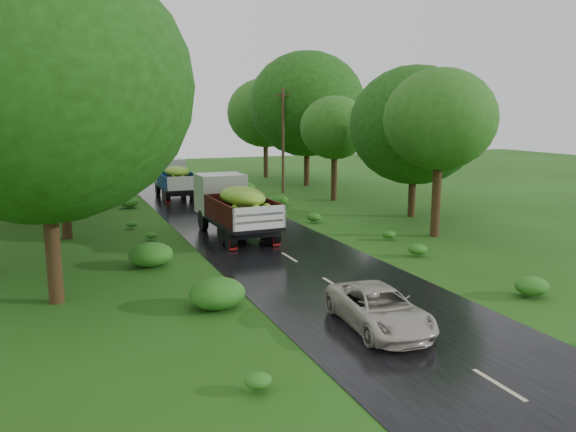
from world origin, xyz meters
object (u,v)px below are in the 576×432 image
truck_near (233,203)px  car (379,308)px  truck_far (174,177)px  utility_pole (283,140)px

truck_near → car: (0.20, -13.11, -1.01)m
truck_near → car: bearing=-90.2°
car → truck_far: bearing=95.5°
truck_far → car: bearing=-87.9°
utility_pole → car: bearing=-88.6°
truck_near → truck_far: (-0.14, 13.75, -0.13)m
truck_far → truck_near: bearing=-88.1°
truck_near → car: truck_near is taller
truck_near → car: size_ratio=1.67×
truck_far → car: size_ratio=1.54×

